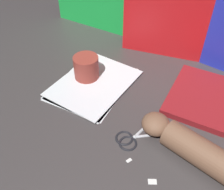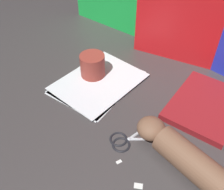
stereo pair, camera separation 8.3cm
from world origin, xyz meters
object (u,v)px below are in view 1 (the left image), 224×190
at_px(paper_stack, 94,83).
at_px(scissors, 133,137).
at_px(book_closed, 201,96).
at_px(mug, 86,68).
at_px(hand_forearm, 193,148).

height_order(paper_stack, scissors, scissors).
xyz_separation_m(paper_stack, scissors, (0.24, -0.15, 0.00)).
relative_size(book_closed, scissors, 1.67).
relative_size(paper_stack, scissors, 1.91).
bearing_deg(mug, scissors, -30.28).
bearing_deg(scissors, paper_stack, 148.50).
relative_size(scissors, mug, 1.82).
bearing_deg(book_closed, mug, -165.09).
height_order(book_closed, scissors, book_closed).
bearing_deg(mug, paper_stack, -22.45).
relative_size(paper_stack, book_closed, 1.15).
bearing_deg(hand_forearm, book_closed, 100.20).
bearing_deg(scissors, book_closed, 65.37).
height_order(paper_stack, mug, mug).
distance_m(scissors, mug, 0.32).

